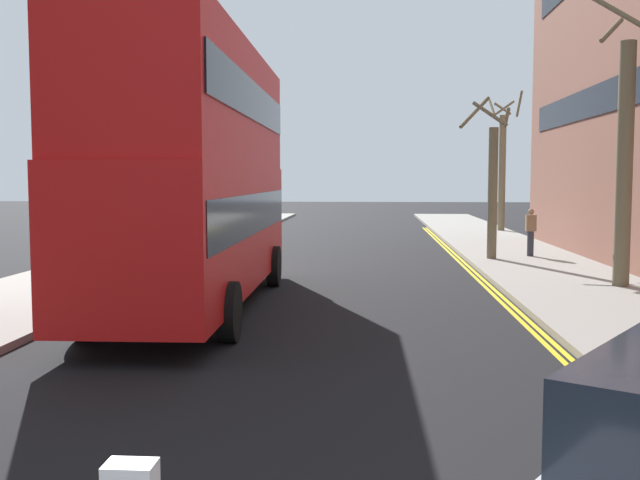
% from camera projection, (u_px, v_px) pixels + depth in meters
% --- Properties ---
extents(sidewalk_right, '(4.00, 80.00, 0.14)m').
position_uv_depth(sidewalk_right, '(605.00, 301.00, 16.60)').
color(sidewalk_right, gray).
rests_on(sidewalk_right, ground).
extents(sidewalk_left, '(4.00, 80.00, 0.14)m').
position_uv_depth(sidewalk_left, '(37.00, 295.00, 17.50)').
color(sidewalk_left, gray).
rests_on(sidewalk_left, ground).
extents(kerb_line_outer, '(0.10, 56.00, 0.01)m').
position_uv_depth(kerb_line_outer, '(527.00, 319.00, 14.77)').
color(kerb_line_outer, yellow).
rests_on(kerb_line_outer, ground).
extents(kerb_line_inner, '(0.10, 56.00, 0.01)m').
position_uv_depth(kerb_line_inner, '(519.00, 319.00, 14.78)').
color(kerb_line_inner, yellow).
rests_on(kerb_line_inner, ground).
extents(double_decker_bus_away, '(2.94, 10.85, 5.64)m').
position_uv_depth(double_decker_bus_away, '(197.00, 167.00, 15.88)').
color(double_decker_bus_away, red).
rests_on(double_decker_bus_away, ground).
extents(pedestrian_far, '(0.34, 0.22, 1.62)m').
position_uv_depth(pedestrian_far, '(531.00, 231.00, 25.50)').
color(pedestrian_far, '#2D2D38').
rests_on(pedestrian_far, sidewalk_right).
extents(street_tree_near, '(1.57, 1.62, 7.00)m').
position_uv_depth(street_tree_near, '(502.00, 167.00, 38.13)').
color(street_tree_near, '#6B6047').
rests_on(street_tree_near, sidewalk_right).
extents(street_tree_mid, '(1.62, 1.94, 5.43)m').
position_uv_depth(street_tree_mid, '(492.00, 184.00, 24.65)').
color(street_tree_mid, '#6B6047').
rests_on(street_tree_mid, sidewalk_right).
extents(street_tree_distant, '(1.84, 1.82, 7.05)m').
position_uv_depth(street_tree_distant, '(625.00, 156.00, 18.19)').
color(street_tree_distant, '#6B6047').
rests_on(street_tree_distant, sidewalk_right).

